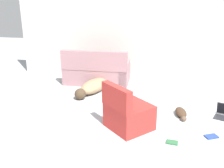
# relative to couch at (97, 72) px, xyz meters

# --- Properties ---
(ground_plane) EXTENTS (20.00, 20.00, 0.00)m
(ground_plane) POSITION_rel_couch_xyz_m (1.11, -3.27, -0.29)
(ground_plane) COLOR #ADB2B7
(wall_back) EXTENTS (6.87, 0.06, 2.67)m
(wall_back) POSITION_rel_couch_xyz_m (1.11, 0.66, 1.04)
(wall_back) COLOR beige
(wall_back) RESTS_ON ground_plane
(couch) EXTENTS (1.65, 0.82, 0.91)m
(couch) POSITION_rel_couch_xyz_m (0.00, 0.00, 0.00)
(couch) COLOR #A3757A
(couch) RESTS_ON ground_plane
(dog) EXTENTS (0.71, 1.34, 0.30)m
(dog) POSITION_rel_couch_xyz_m (0.07, -0.69, -0.14)
(dog) COLOR #A38460
(dog) RESTS_ON ground_plane
(cat) EXTENTS (0.25, 0.59, 0.13)m
(cat) POSITION_rel_couch_xyz_m (2.03, -1.58, -0.23)
(cat) COLOR #473323
(cat) RESTS_ON ground_plane
(laptop_open) EXTENTS (0.39, 0.40, 0.25)m
(laptop_open) POSITION_rel_couch_xyz_m (2.81, -1.46, -0.21)
(laptop_open) COLOR #2D2D33
(laptop_open) RESTS_ON ground_plane
(book_green) EXTENTS (0.19, 0.14, 0.02)m
(book_green) POSITION_rel_couch_xyz_m (1.83, -2.57, -0.28)
(book_green) COLOR #2D663D
(book_green) RESTS_ON ground_plane
(book_blue) EXTENTS (0.24, 0.20, 0.02)m
(book_blue) POSITION_rel_couch_xyz_m (2.45, -2.27, -0.28)
(book_blue) COLOR #28428E
(book_blue) RESTS_ON ground_plane
(side_chair) EXTENTS (0.93, 0.93, 0.81)m
(side_chair) POSITION_rel_couch_xyz_m (1.08, -2.23, -0.02)
(side_chair) COLOR #B72D28
(side_chair) RESTS_ON ground_plane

